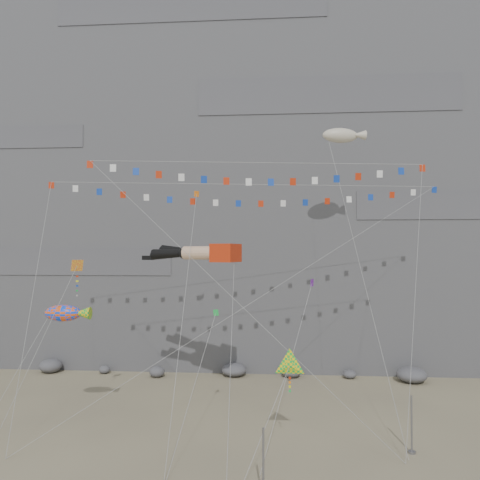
{
  "coord_description": "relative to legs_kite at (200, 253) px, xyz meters",
  "views": [
    {
      "loc": [
        4.3,
        -32.34,
        13.13
      ],
      "look_at": [
        1.22,
        9.0,
        14.14
      ],
      "focal_mm": 35.0,
      "sensor_mm": 36.0,
      "label": 1
    }
  ],
  "objects": [
    {
      "name": "flag_banner_upper",
      "position": [
        3.82,
        2.86,
        5.92
      ],
      "size": [
        32.99,
        14.58,
        26.74
      ],
      "color": "red",
      "rests_on": "ground"
    },
    {
      "name": "small_kite_c",
      "position": [
        1.69,
        -3.72,
        -4.51
      ],
      "size": [
        2.51,
        8.03,
        11.54
      ],
      "color": "green",
      "rests_on": "ground"
    },
    {
      "name": "talus_boulders",
      "position": [
        1.71,
        11.84,
        -12.41
      ],
      "size": [
        60.0,
        3.0,
        1.2
      ],
      "primitive_type": null,
      "color": "slate",
      "rests_on": "ground"
    },
    {
      "name": "harlequin_kite",
      "position": [
        -9.13,
        -2.69,
        -1.0
      ],
      "size": [
        4.22,
        7.1,
        13.82
      ],
      "color": "red",
      "rests_on": "ground"
    },
    {
      "name": "delta_kite",
      "position": [
        6.96,
        -6.78,
        -7.32
      ],
      "size": [
        4.2,
        6.32,
        8.81
      ],
      "color": "yellow",
      "rests_on": "ground"
    },
    {
      "name": "ground",
      "position": [
        1.71,
        -5.16,
        -13.01
      ],
      "size": [
        120.0,
        120.0,
        0.0
      ],
      "primitive_type": "plane",
      "color": "gray",
      "rests_on": "ground"
    },
    {
      "name": "anchor_pole_center",
      "position": [
        5.4,
        -13.04,
        -11.01
      ],
      "size": [
        0.12,
        0.12,
        3.99
      ],
      "primitive_type": "cylinder",
      "color": "slate",
      "rests_on": "ground"
    },
    {
      "name": "small_kite_a",
      "position": [
        -0.58,
        1.25,
        4.57
      ],
      "size": [
        1.12,
        13.41,
        22.03
      ],
      "color": "orange",
      "rests_on": "ground"
    },
    {
      "name": "fish_windsock",
      "position": [
        -9.69,
        -3.78,
        -4.47
      ],
      "size": [
        5.78,
        6.07,
        10.67
      ],
      "color": "#F64F0C",
      "rests_on": "ground"
    },
    {
      "name": "blimp_windsock",
      "position": [
        12.02,
        5.58,
        10.69
      ],
      "size": [
        4.62,
        13.99,
        27.07
      ],
      "color": "beige",
      "rests_on": "ground"
    },
    {
      "name": "anchor_pole_right",
      "position": [
        14.88,
        -6.07,
        -11.14
      ],
      "size": [
        0.12,
        0.12,
        3.73
      ],
      "primitive_type": "cylinder",
      "color": "slate",
      "rests_on": "ground"
    },
    {
      "name": "legs_kite",
      "position": [
        0.0,
        0.0,
        0.0
      ],
      "size": [
        8.57,
        16.05,
        18.4
      ],
      "rotation": [
        0.0,
        0.0,
        -0.3
      ],
      "color": "red",
      "rests_on": "ground"
    },
    {
      "name": "small_kite_b",
      "position": [
        8.78,
        -1.76,
        -2.39
      ],
      "size": [
        4.38,
        8.98,
        14.06
      ],
      "color": "#6B1A9D",
      "rests_on": "ground"
    },
    {
      "name": "flag_banner_lower",
      "position": [
        4.91,
        -2.47,
        6.78
      ],
      "size": [
        24.93,
        7.09,
        22.59
      ],
      "color": "red",
      "rests_on": "ground"
    },
    {
      "name": "cliff",
      "position": [
        1.71,
        26.84,
        11.99
      ],
      "size": [
        80.0,
        28.0,
        50.0
      ],
      "primitive_type": "cube",
      "color": "slate",
      "rests_on": "ground"
    }
  ]
}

